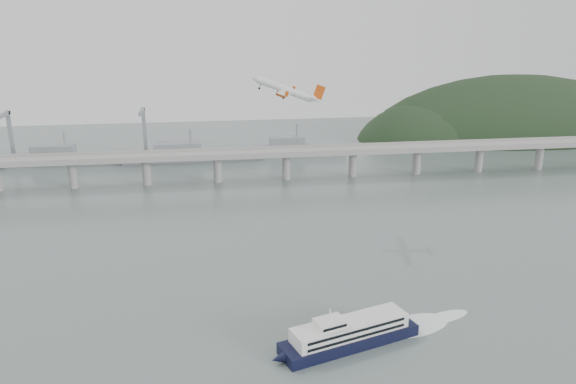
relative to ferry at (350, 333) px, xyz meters
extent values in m
plane|color=slate|center=(-11.86, 19.06, -4.47)|extent=(900.00, 900.00, 0.00)
cube|color=gray|center=(-11.86, 219.06, 15.53)|extent=(800.00, 22.00, 2.20)
cube|color=gray|center=(-11.86, 208.56, 17.53)|extent=(800.00, 0.60, 1.80)
cube|color=gray|center=(-11.86, 229.56, 17.53)|extent=(800.00, 0.60, 1.80)
cylinder|color=gray|center=(-141.86, 219.06, 5.03)|extent=(6.00, 6.00, 21.00)
cylinder|color=gray|center=(-91.86, 219.06, 5.03)|extent=(6.00, 6.00, 21.00)
cylinder|color=gray|center=(-41.86, 219.06, 5.03)|extent=(6.00, 6.00, 21.00)
cylinder|color=gray|center=(8.14, 219.06, 5.03)|extent=(6.00, 6.00, 21.00)
cylinder|color=gray|center=(58.14, 219.06, 5.03)|extent=(6.00, 6.00, 21.00)
cylinder|color=gray|center=(108.14, 219.06, 5.03)|extent=(6.00, 6.00, 21.00)
cylinder|color=gray|center=(158.14, 219.06, 5.03)|extent=(6.00, 6.00, 21.00)
cylinder|color=gray|center=(208.14, 219.06, 5.03)|extent=(6.00, 6.00, 21.00)
ellipsoid|color=black|center=(258.14, 349.06, -22.47)|extent=(320.00, 150.00, 156.00)
ellipsoid|color=black|center=(163.14, 339.06, -16.47)|extent=(140.00, 110.00, 96.00)
cube|color=slate|center=(-161.86, 289.06, -0.47)|extent=(95.67, 20.15, 8.00)
cube|color=slate|center=(-171.36, 289.06, 7.53)|extent=(33.90, 15.02, 8.00)
cylinder|color=slate|center=(-161.86, 289.06, 15.53)|extent=(1.60, 1.60, 14.00)
cube|color=slate|center=(-61.86, 284.06, -0.47)|extent=(110.55, 21.43, 8.00)
cube|color=slate|center=(-72.86, 284.06, 7.53)|extent=(39.01, 16.73, 8.00)
cylinder|color=slate|center=(-61.86, 284.06, 15.53)|extent=(1.60, 1.60, 14.00)
cube|color=slate|center=(28.14, 294.06, -0.47)|extent=(85.00, 13.60, 8.00)
cube|color=slate|center=(19.64, 294.06, 7.53)|extent=(29.75, 11.90, 8.00)
cylinder|color=slate|center=(28.14, 294.06, 15.53)|extent=(1.60, 1.60, 14.00)
cube|color=slate|center=(-211.86, 319.06, 15.53)|extent=(3.00, 3.00, 40.00)
cube|color=slate|center=(-211.86, 309.06, 33.53)|extent=(3.00, 28.00, 3.00)
cube|color=slate|center=(-101.86, 319.06, 15.53)|extent=(3.00, 3.00, 40.00)
cube|color=slate|center=(-101.86, 309.06, 33.53)|extent=(3.00, 28.00, 3.00)
cube|color=black|center=(0.00, 0.00, -2.35)|extent=(54.35, 27.91, 4.24)
cone|color=black|center=(-27.30, -8.52, -2.35)|extent=(6.32, 5.62, 4.24)
cube|color=white|center=(0.00, 0.00, 2.42)|extent=(45.63, 23.37, 5.30)
cube|color=black|center=(1.59, -5.11, 3.80)|extent=(38.48, 12.15, 1.06)
cube|color=black|center=(1.59, -5.11, 1.25)|extent=(38.48, 12.15, 1.06)
cube|color=black|center=(-1.59, 5.11, 3.80)|extent=(38.48, 12.15, 1.06)
cube|color=black|center=(-1.59, 5.11, 1.25)|extent=(38.48, 12.15, 1.06)
cube|color=white|center=(-8.09, -2.52, 6.44)|extent=(12.32, 10.23, 2.75)
cube|color=black|center=(-6.97, -6.11, 6.44)|extent=(9.14, 2.96, 1.06)
cylinder|color=white|center=(-8.09, -2.52, 9.83)|extent=(0.66, 0.66, 4.24)
ellipsoid|color=white|center=(28.32, 8.84, -4.41)|extent=(33.67, 23.65, 0.21)
ellipsoid|color=white|center=(42.47, 13.25, -4.41)|extent=(24.11, 14.10, 0.21)
cylinder|color=silver|center=(-8.06, 112.02, 74.64)|extent=(28.43, 12.57, 13.08)
cone|color=silver|center=(-23.22, 116.16, 80.07)|extent=(6.07, 5.12, 4.95)
cone|color=silver|center=(7.74, 107.74, 69.54)|extent=(6.78, 5.00, 5.29)
cube|color=silver|center=(-7.45, 111.80, 73.32)|extent=(13.56, 35.50, 3.79)
cube|color=silver|center=(7.04, 107.97, 70.56)|extent=(6.19, 12.90, 1.95)
cube|color=#C7460D|center=(9.11, 107.59, 73.46)|extent=(6.57, 1.75, 7.92)
cylinder|color=#C7460D|center=(-7.94, 117.77, 72.17)|extent=(5.41, 3.78, 3.72)
cylinder|color=black|center=(-9.93, 118.31, 72.89)|extent=(1.73, 2.55, 2.38)
cube|color=silver|center=(-7.60, 117.73, 73.16)|extent=(2.84, 0.94, 2.04)
cylinder|color=#C7460D|center=(-10.76, 106.71, 72.74)|extent=(5.41, 3.78, 3.72)
cylinder|color=black|center=(-12.75, 107.25, 73.45)|extent=(1.73, 2.55, 2.38)
cube|color=silver|center=(-10.42, 106.67, 73.72)|extent=(2.84, 0.94, 2.04)
cylinder|color=black|center=(-7.40, 114.48, 71.42)|extent=(1.25, 0.54, 2.49)
cylinder|color=black|center=(-7.78, 114.52, 70.34)|extent=(1.52, 0.73, 1.47)
cylinder|color=black|center=(-8.73, 109.25, 71.69)|extent=(1.25, 0.54, 2.49)
cylinder|color=black|center=(-9.11, 109.29, 70.61)|extent=(1.52, 0.73, 1.47)
cylinder|color=black|center=(-20.38, 115.23, 75.96)|extent=(1.25, 0.54, 2.49)
cylinder|color=black|center=(-20.76, 115.27, 74.88)|extent=(1.52, 0.73, 1.47)
cube|color=#C7460D|center=(-0.80, 128.33, 72.95)|extent=(2.39, 0.70, 2.91)
cube|color=#C7460D|center=(-9.50, 94.14, 74.69)|extent=(2.39, 0.70, 2.91)
camera|label=1|loc=(-48.32, -174.21, 110.38)|focal=35.00mm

